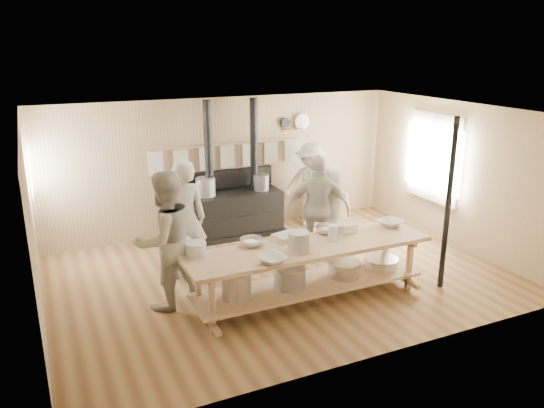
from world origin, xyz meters
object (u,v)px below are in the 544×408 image
cook_left (165,241)px  roasting_pan (288,237)px  cook_center (331,211)px  chair (335,210)px  cook_by_window (311,185)px  cook_far_left (184,220)px  cook_right (318,209)px  stove (233,209)px  prep_table (308,267)px

cook_left → roasting_pan: bearing=148.5°
cook_left → cook_center: size_ratio=1.25×
chair → cook_by_window: bearing=165.9°
cook_far_left → cook_right: 2.24m
stove → prep_table: stove is taller
cook_far_left → cook_by_window: bearing=-151.1°
cook_by_window → chair: cook_by_window is taller
prep_table → cook_left: cook_left is taller
chair → cook_far_left: bearing=-169.3°
stove → roasting_pan: stove is taller
stove → cook_center: stove is taller
stove → cook_left: bearing=-128.8°
cook_far_left → cook_left: 0.97m
prep_table → cook_far_left: size_ratio=1.89×
prep_table → roasting_pan: size_ratio=8.70×
cook_center → cook_left: bearing=28.6°
prep_table → cook_far_left: cook_far_left is taller
cook_center → cook_by_window: (0.39, 1.45, 0.07)m
cook_center → chair: cook_center is taller
roasting_pan → cook_left: bearing=167.6°
prep_table → roasting_pan: 0.53m
cook_center → cook_by_window: size_ratio=0.92×
stove → cook_right: size_ratio=1.43×
cook_center → cook_by_window: 1.51m
prep_table → cook_center: (1.20, 1.40, 0.26)m
roasting_pan → cook_by_window: bearing=55.1°
prep_table → cook_by_window: size_ratio=2.11×
cook_far_left → cook_by_window: (2.95, 1.31, -0.10)m
cook_by_window → chair: bearing=22.1°
cook_far_left → roasting_pan: (1.19, -1.21, -0.06)m
stove → cook_right: bearing=-63.4°
cook_left → cook_by_window: (3.45, 2.15, -0.12)m
stove → roasting_pan: (-0.17, -2.69, 0.38)m
cook_by_window → roasting_pan: 3.07m
cook_center → roasting_pan: bearing=53.8°
roasting_pan → cook_far_left: bearing=134.6°
cook_left → roasting_pan: (1.69, -0.37, -0.08)m
cook_far_left → cook_center: size_ratio=1.21×
cook_left → stove: bearing=-147.9°
chair → stove: bearing=165.1°
cook_center → roasting_pan: cook_center is taller
cook_right → cook_by_window: cook_right is taller
prep_table → cook_left: size_ratio=1.84×
cook_left → chair: bearing=-171.5°
cook_right → cook_left: bearing=31.5°
cook_left → chair: cook_left is taller
prep_table → cook_far_left: bearing=131.5°
stove → cook_center: bearing=-53.5°
cook_right → chair: cook_right is taller
cook_left → cook_right: (2.73, 0.58, -0.07)m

